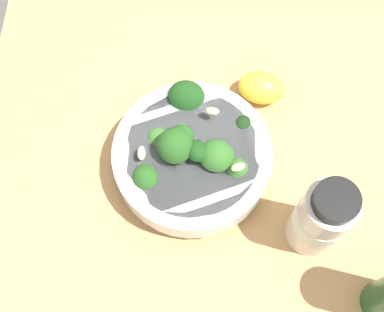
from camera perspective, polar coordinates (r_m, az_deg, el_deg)
name	(u,v)px	position (r cm, az deg, el deg)	size (l,w,h in cm)	color
ground_plane	(205,160)	(72.96, 1.48, -0.40)	(64.38, 64.38, 3.86)	tan
bowl_of_broccoli	(192,155)	(67.02, -0.02, 0.11)	(20.89, 20.64, 10.47)	white
lemon_wedge	(261,88)	(73.94, 7.66, 7.54)	(6.44, 4.76, 4.43)	yellow
bottle_short	(321,218)	(62.73, 14.17, -6.72)	(6.37, 6.37, 14.73)	beige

